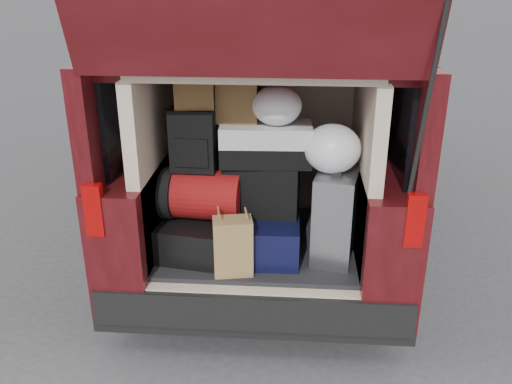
# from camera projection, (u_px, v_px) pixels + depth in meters

# --- Properties ---
(ground) EXTENTS (80.00, 80.00, 0.00)m
(ground) POSITION_uv_depth(u_px,v_px,m) (256.00, 332.00, 3.60)
(ground) COLOR #38383B
(ground) RESTS_ON ground
(minivan) EXTENTS (1.90, 5.35, 2.77)m
(minivan) POSITION_uv_depth(u_px,v_px,m) (271.00, 124.00, 4.95)
(minivan) COLOR black
(minivan) RESTS_ON ground
(load_floor) EXTENTS (1.24, 1.05, 0.55)m
(load_floor) POSITION_uv_depth(u_px,v_px,m) (259.00, 275.00, 3.74)
(load_floor) COLOR black
(load_floor) RESTS_ON ground
(black_hardshell) EXTENTS (0.50, 0.63, 0.23)m
(black_hardshell) POSITION_uv_depth(u_px,v_px,m) (200.00, 232.00, 3.49)
(black_hardshell) COLOR black
(black_hardshell) RESTS_ON load_floor
(navy_hardshell) EXTENTS (0.48, 0.58, 0.25)m
(navy_hardshell) POSITION_uv_depth(u_px,v_px,m) (262.00, 233.00, 3.46)
(navy_hardshell) COLOR black
(navy_hardshell) RESTS_ON load_floor
(silver_roller) EXTENTS (0.30, 0.42, 0.57)m
(silver_roller) POSITION_uv_depth(u_px,v_px,m) (335.00, 216.00, 3.32)
(silver_roller) COLOR silver
(silver_roller) RESTS_ON load_floor
(kraft_bag) EXTENTS (0.25, 0.18, 0.35)m
(kraft_bag) POSITION_uv_depth(u_px,v_px,m) (233.00, 246.00, 3.18)
(kraft_bag) COLOR olive
(kraft_bag) RESTS_ON load_floor
(red_duffel) EXTENTS (0.52, 0.36, 0.32)m
(red_duffel) POSITION_uv_depth(u_px,v_px,m) (203.00, 194.00, 3.37)
(red_duffel) COLOR maroon
(red_duffel) RESTS_ON black_hardshell
(black_soft_case) EXTENTS (0.48, 0.30, 0.33)m
(black_soft_case) POSITION_uv_depth(u_px,v_px,m) (262.00, 187.00, 3.40)
(black_soft_case) COLOR black
(black_soft_case) RESTS_ON navy_hardshell
(backpack) EXTENTS (0.28, 0.17, 0.38)m
(backpack) POSITION_uv_depth(u_px,v_px,m) (193.00, 139.00, 3.25)
(backpack) COLOR black
(backpack) RESTS_ON red_duffel
(twotone_duffel) EXTENTS (0.56, 0.31, 0.25)m
(twotone_duffel) POSITION_uv_depth(u_px,v_px,m) (266.00, 144.00, 3.28)
(twotone_duffel) COLOR silver
(twotone_duffel) RESTS_ON black_soft_case
(grocery_sack_lower) EXTENTS (0.24, 0.21, 0.21)m
(grocery_sack_lower) POSITION_uv_depth(u_px,v_px,m) (195.00, 89.00, 3.16)
(grocery_sack_lower) COLOR brown
(grocery_sack_lower) RESTS_ON backpack
(grocery_sack_upper) EXTENTS (0.26, 0.21, 0.25)m
(grocery_sack_upper) POSITION_uv_depth(u_px,v_px,m) (239.00, 101.00, 3.25)
(grocery_sack_upper) COLOR brown
(grocery_sack_upper) RESTS_ON twotone_duffel
(plastic_bag_center) EXTENTS (0.31, 0.29, 0.23)m
(plastic_bag_center) POSITION_uv_depth(u_px,v_px,m) (277.00, 106.00, 3.16)
(plastic_bag_center) COLOR white
(plastic_bag_center) RESTS_ON twotone_duffel
(plastic_bag_right) EXTENTS (0.39, 0.37, 0.29)m
(plastic_bag_right) POSITION_uv_depth(u_px,v_px,m) (332.00, 149.00, 3.16)
(plastic_bag_right) COLOR white
(plastic_bag_right) RESTS_ON silver_roller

